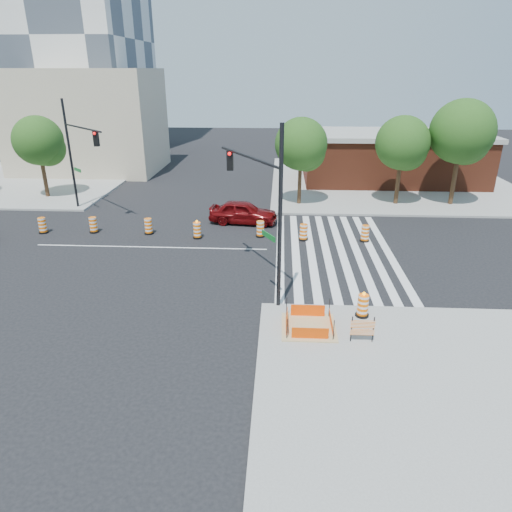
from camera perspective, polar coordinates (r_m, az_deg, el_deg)
name	(u,v)px	position (r m, az deg, el deg)	size (l,w,h in m)	color
ground	(151,247)	(28.18, -13.01, 1.09)	(120.00, 120.00, 0.00)	black
sidewalk_ne	(389,181)	(45.50, 16.30, 8.94)	(22.00, 22.00, 0.15)	gray
sidewalk_nw	(20,177)	(51.25, -27.43, 8.78)	(22.00, 22.00, 0.15)	gray
crosswalk_east	(334,251)	(27.29, 9.68, 0.66)	(6.75, 13.50, 0.01)	silver
lane_centerline	(151,247)	(28.18, -13.01, 1.10)	(14.00, 0.12, 0.01)	silver
excavation_pit	(309,326)	(18.95, 6.59, -8.70)	(2.20, 2.20, 0.90)	tan
brick_storefront	(392,158)	(45.06, 16.61, 11.71)	(16.50, 8.50, 4.60)	maroon
beige_midrise	(88,121)	(51.40, -20.23, 15.54)	(14.00, 10.00, 10.00)	#BDAE90
red_coupe	(243,212)	(31.59, -1.61, 5.50)	(1.87, 4.65, 1.58)	#5F0809
signal_pole_se	(262,194)	(20.21, 0.72, 7.72)	(3.11, 5.24, 7.89)	black
signal_pole_nw	(78,147)	(35.40, -21.41, 12.57)	(4.31, 4.32, 7.88)	black
pit_drum	(363,306)	(19.98, 13.20, -6.12)	(0.58, 0.58, 1.14)	black
barricade	(363,328)	(18.15, 13.17, -8.76)	(0.93, 0.05, 1.09)	#FF6A05
tree_north_b	(39,144)	(41.16, -25.45, 12.58)	(3.89, 3.89, 6.61)	#382314
tree_north_c	(301,147)	(35.39, 5.71, 13.40)	(3.94, 3.94, 6.70)	#382314
tree_north_d	(403,146)	(36.89, 17.87, 12.96)	(4.01, 4.01, 6.82)	#382314
tree_north_e	(462,135)	(38.13, 24.35, 13.59)	(4.72, 4.72, 8.02)	#382314
median_drum_1	(43,226)	(32.82, -25.12, 3.43)	(0.60, 0.60, 1.02)	black
median_drum_2	(93,225)	(31.67, -19.66, 3.63)	(0.60, 0.60, 1.02)	black
median_drum_3	(149,227)	(30.38, -13.29, 3.58)	(0.60, 0.60, 1.02)	black
median_drum_4	(197,231)	(29.04, -7.36, 3.16)	(0.60, 0.60, 1.18)	black
median_drum_5	(260,229)	(29.06, 0.55, 3.34)	(0.60, 0.60, 1.02)	black
median_drum_6	(304,233)	(28.62, 5.96, 2.91)	(0.60, 0.60, 1.02)	black
median_drum_7	(365,234)	(29.05, 13.47, 2.70)	(0.60, 0.60, 1.02)	black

